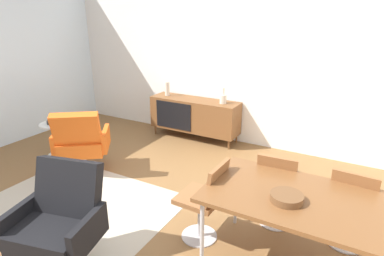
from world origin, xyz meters
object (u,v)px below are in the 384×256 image
at_px(sideboard, 194,115).
at_px(vase_cobalt, 167,89).
at_px(armchair_black_shell, 59,220).
at_px(fruit_bowl, 54,121).
at_px(dining_table, 304,202).
at_px(lounge_chair_red, 81,141).
at_px(vase_sculptural_dark, 223,98).
at_px(dining_chair_near_window, 205,198).
at_px(dining_chair_back_left, 277,186).
at_px(wooden_bowl_on_table, 287,198).
at_px(side_table_round, 56,135).
at_px(dining_chair_back_right, 352,205).

bearing_deg(sideboard, vase_cobalt, 179.81).
distance_m(armchair_black_shell, fruit_bowl, 2.60).
distance_m(dining_table, lounge_chair_red, 3.09).
bearing_deg(vase_sculptural_dark, dining_chair_near_window, -69.65).
relative_size(vase_cobalt, dining_chair_near_window, 0.29).
distance_m(dining_chair_back_left, lounge_chair_red, 2.70).
height_order(wooden_bowl_on_table, fruit_bowl, wooden_bowl_on_table).
xyz_separation_m(dining_chair_near_window, armchair_black_shell, (-0.93, -0.92, -0.00)).
height_order(dining_chair_back_left, lounge_chair_red, lounge_chair_red).
height_order(dining_chair_back_left, side_table_round, dining_chair_back_left).
bearing_deg(fruit_bowl, sideboard, 47.11).
xyz_separation_m(dining_chair_back_left, lounge_chair_red, (-2.70, -0.11, -0.00)).
distance_m(sideboard, dining_chair_back_left, 2.66).
bearing_deg(dining_chair_back_left, sideboard, 137.48).
bearing_deg(lounge_chair_red, dining_chair_near_window, -11.81).
relative_size(dining_chair_near_window, fruit_bowl, 4.28).
relative_size(vase_sculptural_dark, fruit_bowl, 1.31).
bearing_deg(lounge_chair_red, dining_chair_back_right, 1.84).
bearing_deg(lounge_chair_red, vase_sculptural_dark, 56.05).
xyz_separation_m(vase_cobalt, dining_chair_near_window, (1.98, -2.36, -0.38)).
relative_size(sideboard, dining_table, 1.00).
relative_size(vase_cobalt, side_table_round, 0.48).
bearing_deg(lounge_chair_red, wooden_bowl_on_table, -10.88).
distance_m(vase_cobalt, side_table_round, 2.03).
distance_m(vase_sculptural_dark, lounge_chair_red, 2.32).
relative_size(dining_chair_back_left, side_table_round, 1.65).
bearing_deg(lounge_chair_red, dining_chair_back_left, 2.32).
bearing_deg(dining_chair_back_left, dining_chair_back_right, 0.00).
bearing_deg(dining_chair_near_window, dining_chair_back_left, 45.93).
xyz_separation_m(dining_table, dining_chair_near_window, (-0.89, -0.00, -0.23)).
bearing_deg(side_table_round, dining_chair_back_left, -1.84).
xyz_separation_m(vase_sculptural_dark, dining_chair_near_window, (0.87, -2.36, -0.33)).
xyz_separation_m(sideboard, dining_chair_back_right, (2.65, -1.80, 0.03)).
distance_m(vase_cobalt, dining_chair_back_right, 3.70).
bearing_deg(fruit_bowl, dining_table, -9.86).
bearing_deg(side_table_round, wooden_bowl_on_table, -11.83).
bearing_deg(sideboard, dining_chair_back_right, -34.11).
bearing_deg(dining_chair_back_right, wooden_bowl_on_table, -124.52).
xyz_separation_m(dining_chair_back_right, side_table_round, (-4.21, 0.11, -0.15)).
distance_m(wooden_bowl_on_table, fruit_bowl, 3.84).
bearing_deg(vase_cobalt, side_table_round, -120.79).
bearing_deg(dining_chair_back_left, fruit_bowl, 178.16).
bearing_deg(side_table_round, lounge_chair_red, -15.16).
xyz_separation_m(dining_chair_back_left, armchair_black_shell, (-1.48, -1.48, -0.00)).
relative_size(vase_cobalt, lounge_chair_red, 0.26).
relative_size(wooden_bowl_on_table, dining_chair_back_left, 0.30).
height_order(wooden_bowl_on_table, lounge_chair_red, lounge_chair_red).
xyz_separation_m(vase_sculptural_dark, side_table_round, (-2.11, -1.68, -0.48)).
relative_size(dining_chair_back_left, lounge_chair_red, 0.90).
distance_m(sideboard, lounge_chair_red, 2.04).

